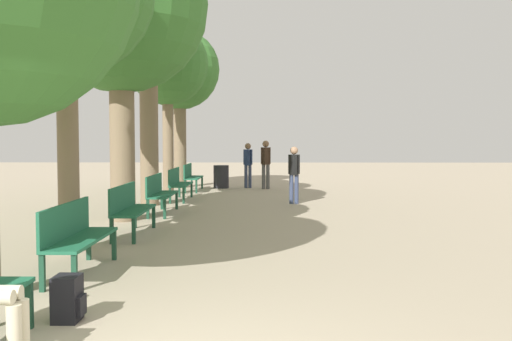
% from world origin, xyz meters
% --- Properties ---
extents(bench_row_1, '(0.46, 1.84, 0.92)m').
position_xyz_m(bench_row_1, '(-1.53, 3.50, 0.55)').
color(bench_row_1, '#1E6042').
rests_on(bench_row_1, ground_plane).
extents(bench_row_2, '(0.46, 1.84, 0.92)m').
position_xyz_m(bench_row_2, '(-1.53, 6.52, 0.55)').
color(bench_row_2, '#1E6042').
rests_on(bench_row_2, ground_plane).
extents(bench_row_3, '(0.46, 1.84, 0.92)m').
position_xyz_m(bench_row_3, '(-1.53, 9.54, 0.55)').
color(bench_row_3, '#1E6042').
rests_on(bench_row_3, ground_plane).
extents(bench_row_4, '(0.46, 1.84, 0.92)m').
position_xyz_m(bench_row_4, '(-1.53, 12.55, 0.55)').
color(bench_row_4, '#1E6042').
rests_on(bench_row_4, ground_plane).
extents(bench_row_5, '(0.46, 1.84, 0.92)m').
position_xyz_m(bench_row_5, '(-1.53, 15.57, 0.55)').
color(bench_row_5, '#1E6042').
rests_on(bench_row_5, ground_plane).
extents(tree_row_2, '(3.73, 3.73, 6.48)m').
position_xyz_m(tree_row_2, '(-2.11, 8.42, 4.56)').
color(tree_row_2, '#7A664C').
rests_on(tree_row_2, ground_plane).
extents(tree_row_3, '(2.96, 2.96, 6.46)m').
position_xyz_m(tree_row_3, '(-2.11, 11.33, 4.87)').
color(tree_row_3, '#7A664C').
rests_on(tree_row_3, ground_plane).
extents(tree_row_4, '(2.60, 2.60, 5.45)m').
position_xyz_m(tree_row_4, '(-2.11, 14.36, 4.09)').
color(tree_row_4, '#7A664C').
rests_on(tree_row_4, ground_plane).
extents(tree_row_5, '(2.91, 2.91, 5.76)m').
position_xyz_m(tree_row_5, '(-2.11, 16.99, 4.23)').
color(tree_row_5, '#7A664C').
rests_on(tree_row_5, ground_plane).
extents(backpack, '(0.28, 0.28, 0.44)m').
position_xyz_m(backpack, '(-0.97, 1.57, 0.22)').
color(backpack, black).
rests_on(backpack, ground_plane).
extents(pedestrian_near, '(0.32, 0.24, 1.56)m').
position_xyz_m(pedestrian_near, '(1.77, 11.72, 0.90)').
color(pedestrian_near, '#384260').
rests_on(pedestrian_near, ground_plane).
extents(pedestrian_mid, '(0.33, 0.28, 1.63)m').
position_xyz_m(pedestrian_mid, '(0.38, 16.82, 0.93)').
color(pedestrian_mid, '#384260').
rests_on(pedestrian_mid, ground_plane).
extents(pedestrian_far, '(0.35, 0.30, 1.72)m').
position_xyz_m(pedestrian_far, '(1.02, 16.41, 0.99)').
color(pedestrian_far, '#4C4C4C').
rests_on(pedestrian_far, ground_plane).
extents(trash_bin, '(0.55, 0.55, 0.83)m').
position_xyz_m(trash_bin, '(-0.59, 16.74, 0.41)').
color(trash_bin, '#232328').
rests_on(trash_bin, ground_plane).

